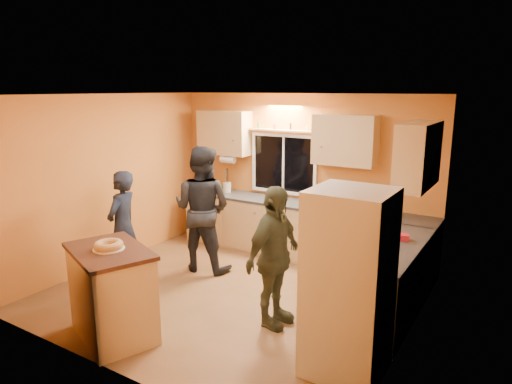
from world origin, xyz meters
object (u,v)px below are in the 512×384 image
Objects in this scene: refrigerator at (349,284)px; island at (112,292)px; person_right at (274,257)px; person_center at (202,209)px; person_left at (123,226)px.

island is (-2.40, -0.73, -0.39)m from refrigerator.
person_right is (-1.03, 0.41, -0.08)m from refrigerator.
refrigerator is at bearing -107.75° from person_right.
person_right is at bearing 142.77° from person_center.
person_left is at bearing 173.08° from refrigerator.
island is 1.60m from person_left.
island is 0.78× the size of person_left.
person_right is (1.73, -0.90, -0.12)m from person_center.
refrigerator is 3.06m from person_center.
person_center is (0.72, 0.89, 0.15)m from person_left.
person_right is (2.44, -0.01, 0.03)m from person_left.
person_left is (-1.07, 1.15, 0.28)m from island.
person_left is 1.15m from person_center.
person_center is at bearing 154.61° from refrigerator.
person_center is 1.14× the size of person_right.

